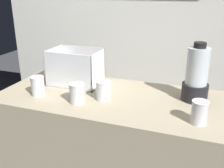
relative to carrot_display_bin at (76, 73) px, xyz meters
name	(u,v)px	position (x,y,z in m)	size (l,w,h in m)	color
counter	(112,158)	(0.31, -0.13, -0.52)	(1.40, 0.64, 0.90)	tan
back_wall_unit	(145,20)	(0.31, 0.64, 0.29)	(2.60, 0.24, 2.50)	silver
carrot_display_bin	(76,73)	(0.00, 0.00, 0.00)	(0.34, 0.23, 0.24)	white
blender_pitcher	(196,77)	(0.78, -0.01, 0.07)	(0.15, 0.15, 0.34)	black
juice_cup_orange_far_left	(38,87)	(-0.12, -0.26, -0.02)	(0.08, 0.08, 0.12)	white
juice_cup_pomegranate_left	(77,94)	(0.15, -0.28, -0.02)	(0.09, 0.09, 0.11)	white
juice_cup_orange_middle	(103,91)	(0.28, -0.19, -0.02)	(0.09, 0.09, 0.11)	white
juice_cup_pomegranate_right	(199,114)	(0.82, -0.29, -0.02)	(0.08, 0.08, 0.12)	white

